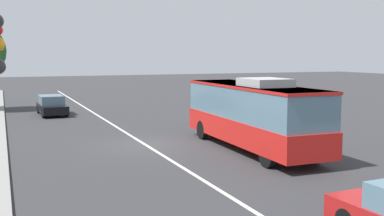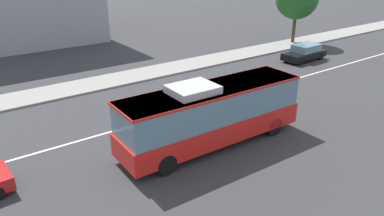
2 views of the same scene
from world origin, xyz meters
TOP-DOWN VIEW (x-y plane):
  - ground_plane at (0.00, 0.00)m, footprint 160.00×160.00m
  - sidewalk_kerb at (0.00, 7.99)m, footprint 80.00×3.07m
  - lane_centre_line at (0.00, 0.00)m, footprint 76.00×0.16m
  - transit_bus at (-3.06, -4.35)m, footprint 10.05×2.73m
  - sedan_black at (13.95, 3.12)m, footprint 4.56×1.97m

SIDE VIEW (x-z plane):
  - ground_plane at x=0.00m, z-range 0.00..0.00m
  - lane_centre_line at x=0.00m, z-range 0.00..0.01m
  - sidewalk_kerb at x=0.00m, z-range 0.00..0.14m
  - sedan_black at x=13.95m, z-range -0.01..1.46m
  - transit_bus at x=-3.06m, z-range 0.08..3.54m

